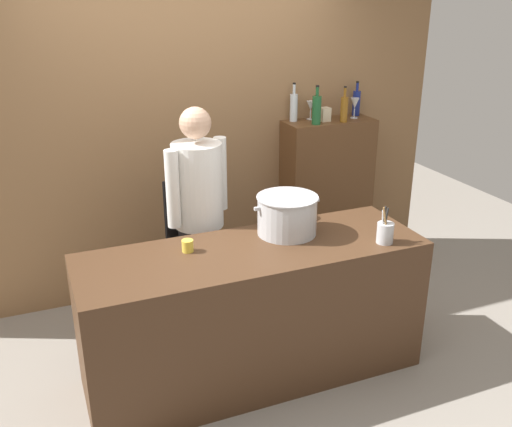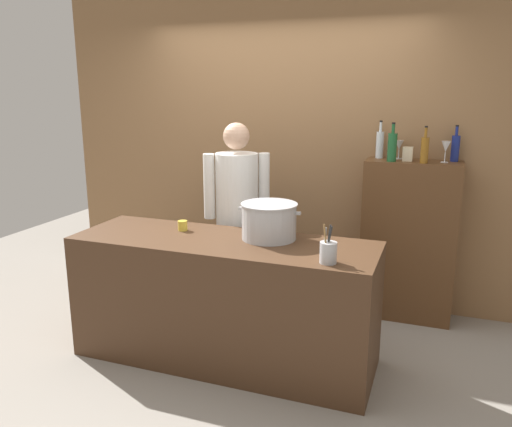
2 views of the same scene
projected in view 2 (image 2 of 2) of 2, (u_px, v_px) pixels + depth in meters
The scene contains 15 objects.
ground_plane at pixel (225, 357), 3.77m from camera, with size 8.00×8.00×0.00m, color gray.
brick_back_panel at pixel (284, 135), 4.69m from camera, with size 4.40×0.10×3.00m, color olive.
prep_counter at pixel (224, 300), 3.66m from camera, with size 2.13×0.70×0.90m, color #472D1C.
bar_cabinet at pixel (408, 241), 4.30m from camera, with size 0.76×0.32×1.35m, color brown.
chef at pixel (237, 209), 4.16m from camera, with size 0.48×0.41×1.66m.
stockpot_large at pixel (269, 221), 3.55m from camera, with size 0.45×0.39×0.25m.
utensil_crock at pixel (328, 252), 3.07m from camera, with size 0.10×0.10×0.24m.
butter_jar at pixel (183, 226), 3.78m from camera, with size 0.07×0.07×0.07m, color yellow.
wine_bottle_green at pixel (392, 146), 4.09m from camera, with size 0.07×0.07×0.31m.
wine_bottle_amber at pixel (425, 149), 4.00m from camera, with size 0.06×0.06×0.29m.
wine_bottle_cobalt at pixel (455, 148), 4.09m from camera, with size 0.06×0.06×0.29m.
wine_bottle_clear at pixel (380, 144), 4.29m from camera, with size 0.06×0.06×0.31m.
wine_glass_tall at pixel (446, 147), 4.03m from camera, with size 0.07×0.07×0.17m.
wine_glass_wide at pixel (399, 146), 4.24m from camera, with size 0.07×0.07×0.15m.
spice_tin_cream at pixel (408, 154), 4.14m from camera, with size 0.08×0.08×0.11m, color beige.
Camera 2 is at (1.39, -3.12, 1.93)m, focal length 36.07 mm.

